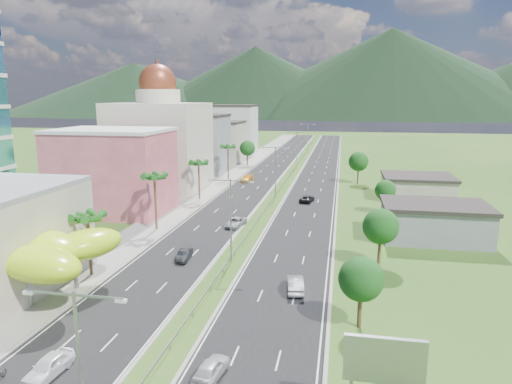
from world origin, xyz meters
The scene contains 36 objects.
ground centered at (0.00, 0.00, 0.00)m, with size 500.00×500.00×0.00m, color #2D5119.
road_left centered at (-7.50, 90.00, 0.02)m, with size 11.00×260.00×0.04m, color black.
road_right centered at (7.50, 90.00, 0.02)m, with size 11.00×260.00×0.04m, color black.
sidewalk_left centered at (-17.00, 90.00, 0.06)m, with size 7.00×260.00×0.12m, color gray.
median_guardrail centered at (0.00, 71.99, 0.62)m, with size 0.10×216.06×0.76m.
streetlight_median_a centered at (0.00, -25.00, 6.75)m, with size 6.04×0.25×11.00m.
streetlight_median_b centered at (0.00, 10.00, 6.75)m, with size 6.04×0.25×11.00m.
streetlight_median_c centered at (0.00, 50.00, 6.75)m, with size 6.04×0.25×11.00m.
streetlight_median_d centered at (0.00, 95.00, 6.75)m, with size 6.04×0.25×11.00m.
streetlight_median_e centered at (0.00, 140.00, 6.75)m, with size 6.04×0.25×11.00m.
lime_canopy centered at (-20.00, -4.00, 4.99)m, with size 18.00×15.00×7.40m.
pink_shophouse centered at (-28.00, 32.00, 7.50)m, with size 20.00×15.00×15.00m, color #B74B5B.
domed_building centered at (-28.00, 55.00, 11.35)m, with size 20.00×20.00×28.70m.
midrise_grey centered at (-27.00, 80.00, 8.00)m, with size 16.00×15.00×16.00m, color gray.
midrise_beige centered at (-27.00, 102.00, 6.50)m, with size 16.00×15.00×13.00m, color #A19384.
midrise_white centered at (-27.00, 125.00, 9.00)m, with size 16.00×15.00×18.00m, color silver.
billboard centered at (17.00, -18.00, 4.42)m, with size 5.20×0.35×6.20m.
shed_near centered at (28.00, 25.00, 2.50)m, with size 15.00×10.00×5.00m, color gray.
shed_far centered at (30.00, 55.00, 2.20)m, with size 14.00×12.00×4.40m, color #A19384.
palm_tree_b centered at (-15.50, 2.00, 7.06)m, with size 3.60×3.60×8.10m.
palm_tree_c centered at (-15.50, 22.00, 8.50)m, with size 3.60×3.60×9.60m.
palm_tree_d centered at (-15.50, 45.00, 7.54)m, with size 3.60×3.60×8.60m.
palm_tree_e centered at (-15.50, 70.00, 8.31)m, with size 3.60×3.60×9.40m.
leafy_tree_lfar centered at (-15.50, 95.00, 5.58)m, with size 4.90×4.90×8.05m.
leafy_tree_ra centered at (16.00, -5.00, 4.78)m, with size 4.20×4.20×6.90m.
leafy_tree_rb centered at (19.00, 12.00, 5.18)m, with size 4.55×4.55×7.47m.
leafy_tree_rc centered at (22.00, 40.00, 4.37)m, with size 3.85×3.85×6.33m.
leafy_tree_rd centered at (18.00, 70.00, 5.58)m, with size 4.90×4.90×8.05m.
mountain_ridge centered at (60.00, 450.00, 0.00)m, with size 860.00×140.00×90.00m, color black, non-canonical shape.
car_white_near_left centered at (-7.82, -17.37, 0.83)m, with size 1.86×4.63×1.58m, color white.
car_dark_left centered at (-6.23, 9.20, 0.73)m, with size 1.45×4.16×1.37m, color black.
car_silver_mid_left centered at (-3.20, 26.11, 0.76)m, with size 2.40×5.21×1.45m, color #A8ABB0.
car_yellow_far_left centered at (-9.98, 67.68, 0.81)m, with size 2.16×5.32×1.54m, color orange.
car_white_near_right centered at (4.58, -15.20, 0.77)m, with size 1.73×4.29×1.46m, color silver.
car_silver_right centered at (9.29, 1.96, 0.86)m, with size 1.73×4.97×1.64m, color #9FA0A6.
car_dark_far_right centered at (7.11, 46.81, 0.73)m, with size 2.30×4.99×1.39m, color black.
Camera 1 is at (13.80, -45.52, 21.11)m, focal length 32.00 mm.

